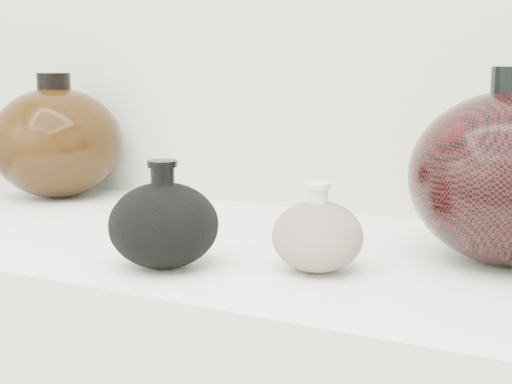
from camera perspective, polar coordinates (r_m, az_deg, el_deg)
The scene contains 4 objects.
black_gourd_vase at distance 0.87m, azimuth -7.39°, elevation -2.57°, with size 0.13×0.13×0.13m.
cream_gourd_vase at distance 0.85m, azimuth 4.94°, elevation -3.49°, with size 0.13×0.13×0.11m.
left_round_pot at distance 1.35m, azimuth -15.65°, elevation 3.86°, with size 0.29×0.29×0.23m.
right_round_pot at distance 0.93m, azimuth 19.80°, elevation 1.15°, with size 0.30×0.30×0.24m.
Camera 1 is at (0.41, 0.10, 1.15)m, focal length 50.00 mm.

